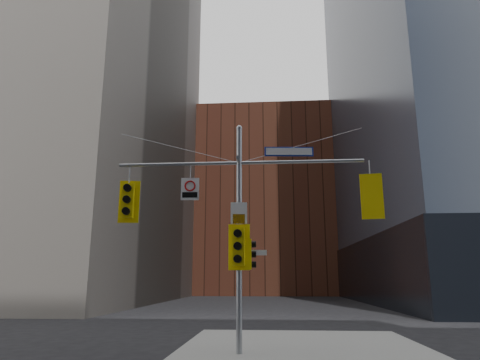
# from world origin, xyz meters

# --- Properties ---
(sidewalk_corner) EXTENTS (8.00, 8.00, 0.15)m
(sidewalk_corner) POSITION_xyz_m (2.00, 4.00, 0.07)
(sidewalk_corner) COLOR gray
(sidewalk_corner) RESTS_ON ground
(brick_midrise) EXTENTS (26.00, 20.00, 28.00)m
(brick_midrise) POSITION_xyz_m (0.00, 58.00, 14.00)
(brick_midrise) COLOR brown
(brick_midrise) RESTS_ON ground
(signal_assembly) EXTENTS (8.00, 0.80, 7.30)m
(signal_assembly) POSITION_xyz_m (0.00, 1.99, 4.42)
(signal_assembly) COLOR #999CA1
(signal_assembly) RESTS_ON ground
(traffic_light_west_arm) EXTENTS (0.67, 0.57, 1.41)m
(traffic_light_west_arm) POSITION_xyz_m (-3.64, 2.01, 4.80)
(traffic_light_west_arm) COLOR yellow
(traffic_light_west_arm) RESTS_ON ground
(traffic_light_east_arm) EXTENTS (0.68, 0.59, 1.42)m
(traffic_light_east_arm) POSITION_xyz_m (4.16, 1.99, 4.80)
(traffic_light_east_arm) COLOR yellow
(traffic_light_east_arm) RESTS_ON ground
(traffic_light_pole_side) EXTENTS (0.37, 0.31, 0.93)m
(traffic_light_pole_side) POSITION_xyz_m (0.32, 2.00, 3.05)
(traffic_light_pole_side) COLOR yellow
(traffic_light_pole_side) RESTS_ON ground
(traffic_light_pole_front) EXTENTS (0.67, 0.54, 1.41)m
(traffic_light_pole_front) POSITION_xyz_m (0.00, 1.73, 3.27)
(traffic_light_pole_front) COLOR yellow
(traffic_light_pole_front) RESTS_ON ground
(street_sign_blade) EXTENTS (1.59, 0.18, 0.31)m
(street_sign_blade) POSITION_xyz_m (1.63, 2.00, 6.35)
(street_sign_blade) COLOR #102697
(street_sign_blade) RESTS_ON ground
(regulatory_sign_arm) EXTENTS (0.59, 0.08, 0.73)m
(regulatory_sign_arm) POSITION_xyz_m (-1.60, 1.97, 5.17)
(regulatory_sign_arm) COLOR silver
(regulatory_sign_arm) RESTS_ON ground
(regulatory_sign_pole) EXTENTS (0.52, 0.08, 0.68)m
(regulatory_sign_pole) POSITION_xyz_m (0.00, 1.88, 4.31)
(regulatory_sign_pole) COLOR silver
(regulatory_sign_pole) RESTS_ON ground
(street_blade_ew) EXTENTS (0.82, 0.13, 0.16)m
(street_blade_ew) POSITION_xyz_m (0.45, 2.00, 3.11)
(street_blade_ew) COLOR silver
(street_blade_ew) RESTS_ON ground
(street_blade_ns) EXTENTS (0.11, 0.69, 0.14)m
(street_blade_ns) POSITION_xyz_m (0.00, 2.45, 2.74)
(street_blade_ns) COLOR #145926
(street_blade_ns) RESTS_ON ground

